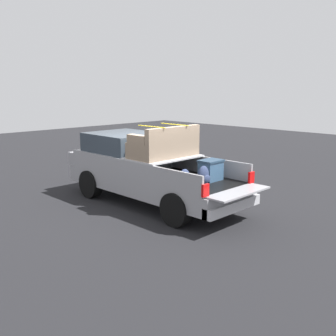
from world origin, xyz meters
The scene contains 3 objects.
ground_plane centered at (0.00, 0.00, 0.00)m, with size 40.00×40.00×0.00m, color black.
pickup_truck centered at (0.37, 0.00, 0.97)m, with size 6.05×2.06×2.23m.
trash_can centered at (3.77, -2.70, 0.50)m, with size 0.60×0.60×0.98m.
Camera 1 is at (-7.86, 7.24, 3.21)m, focal length 42.17 mm.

